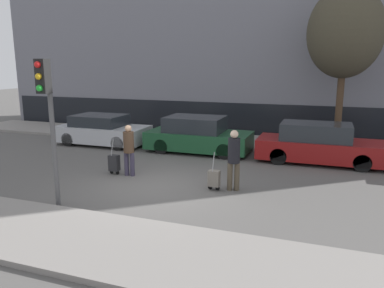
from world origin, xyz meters
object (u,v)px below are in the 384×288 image
Objects in this scene: parked_car_2 at (319,145)px; bare_tree_near_crossing at (345,33)px; trolley_left at (114,163)px; parked_bicycle at (323,136)px; traffic_light at (47,104)px; trolley_right at (214,178)px; parked_car_1 at (198,136)px; parked_car_0 at (102,131)px; pedestrian_right at (234,156)px; pedestrian_left at (129,147)px.

bare_tree_near_crossing reaches higher than parked_car_2.
trolley_left is 9.15m from parked_bicycle.
bare_tree_near_crossing is at bearing 54.43° from traffic_light.
trolley_right is at bearing -111.97° from parked_bicycle.
bare_tree_near_crossing is (3.37, 6.82, 4.41)m from trolley_right.
parked_car_1 is 0.95× the size of parked_car_2.
bare_tree_near_crossing is at bearing 42.95° from trolley_left.
trolley_right is at bearing 37.72° from traffic_light.
parked_car_0 is 8.18m from pedestrian_right.
pedestrian_left is 0.94× the size of parked_bicycle.
traffic_light reaches higher than pedestrian_right.
pedestrian_right is at bearing 18.05° from trolley_right.
parked_car_0 is at bearing -178.95° from parked_car_1.
parked_car_2 is 2.51× the size of parked_bicycle.
parked_car_0 is at bearing -165.87° from bare_tree_near_crossing.
parked_car_0 is 7.83m from trolley_right.
trolley_right reaches higher than parked_bicycle.
parked_car_1 is at bearing 102.77° from pedestrian_right.
trolley_right is (-0.52, -0.17, -0.65)m from pedestrian_right.
parked_car_2 is 1.22× the size of traffic_light.
trolley_left is 1.06× the size of trolley_right.
bare_tree_near_crossing is (0.67, 2.58, 4.09)m from parked_car_2.
parked_car_0 is 2.43× the size of pedestrian_left.
trolley_right is (2.97, -0.44, -0.60)m from pedestrian_left.
trolley_left reaches higher than parked_bicycle.
pedestrian_left is (-0.96, -3.98, 0.27)m from parked_car_1.
parked_car_1 is 4.71m from parked_car_2.
bare_tree_near_crossing reaches higher than trolley_right.
trolley_left is 0.67× the size of parked_bicycle.
trolley_right is 0.63× the size of parked_bicycle.
parked_car_0 is 4.94m from trolley_left.
pedestrian_left is 1.41× the size of trolley_left.
bare_tree_near_crossing reaches higher than trolley_left.
parked_car_2 is 0.69× the size of bare_tree_near_crossing.
pedestrian_left is at bearing -103.63° from parked_car_1.
trolley_left is 4.10m from pedestrian_right.
parked_car_2 is at bearing 31.03° from pedestrian_left.
parked_bicycle is (6.21, 9.62, -2.12)m from traffic_light.
trolley_left is 3.77m from traffic_light.
pedestrian_right is 0.27× the size of bare_tree_near_crossing.
bare_tree_near_crossing reaches higher than parked_car_1.
pedestrian_right is (2.53, -4.25, 0.32)m from parked_car_1.
parked_car_0 is 10.99m from bare_tree_near_crossing.
parked_car_1 is at bearing 78.90° from traffic_light.
parked_car_2 is at bearing 43.86° from pedestrian_right.
parked_bicycle is at bearing 45.76° from pedestrian_left.
bare_tree_near_crossing reaches higher than traffic_light.
parked_car_1 is (4.51, 0.08, 0.04)m from parked_car_0.
trolley_left is 0.68× the size of pedestrian_right.
pedestrian_right reaches higher than parked_car_0.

